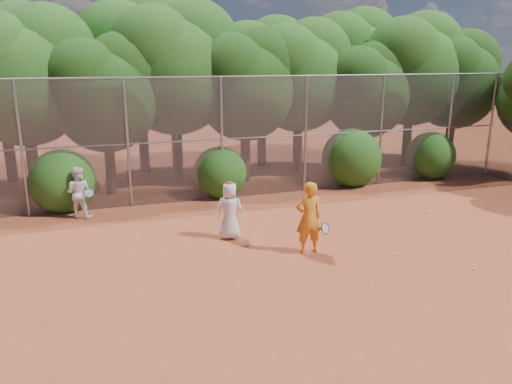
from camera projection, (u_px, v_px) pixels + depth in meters
name	position (u px, v px, depth m)	size (l,w,h in m)	color
ground	(331.00, 260.00, 11.65)	(80.00, 80.00, 0.00)	#973C22
fence_back	(247.00, 136.00, 16.57)	(20.05, 0.09, 4.03)	gray
tree_1	(24.00, 71.00, 16.23)	(4.64, 4.03, 6.35)	black
tree_2	(106.00, 89.00, 16.51)	(3.99, 3.47, 5.47)	black
tree_3	(175.00, 63.00, 18.00)	(4.89, 4.26, 6.70)	black
tree_4	(246.00, 81.00, 18.38)	(4.19, 3.64, 5.73)	black
tree_5	(300.00, 72.00, 19.81)	(4.51, 3.92, 6.17)	black
tree_6	(367.00, 87.00, 19.81)	(3.86, 3.36, 5.29)	black
tree_7	(413.00, 65.00, 20.93)	(4.77, 4.14, 6.53)	black
tree_8	(456.00, 76.00, 21.39)	(4.25, 3.70, 5.82)	black
tree_9	(0.00, 65.00, 17.98)	(4.83, 4.20, 6.62)	black
tree_10	(140.00, 56.00, 19.64)	(5.15, 4.48, 7.06)	black
tree_11	(263.00, 68.00, 20.94)	(4.64, 4.03, 6.35)	black
tree_12	(351.00, 59.00, 22.79)	(5.02, 4.37, 6.88)	black
bush_0	(62.00, 178.00, 15.30)	(2.00, 2.00, 2.00)	#1C4A12
bush_1	(220.00, 170.00, 16.87)	(1.80, 1.80, 1.80)	#1C4A12
bush_2	(351.00, 155.00, 18.36)	(2.20, 2.20, 2.20)	#1C4A12
bush_3	(431.00, 154.00, 19.48)	(1.90, 1.90, 1.90)	#1C4A12
player_yellow	(309.00, 218.00, 11.87)	(0.84, 0.55, 1.77)	orange
player_teen	(230.00, 210.00, 12.88)	(0.88, 0.79, 1.53)	white
player_white	(78.00, 192.00, 14.59)	(0.91, 0.81, 1.53)	white
ball_0	(457.00, 236.00, 13.11)	(0.07, 0.07, 0.07)	#C9E229
ball_1	(426.00, 212.00, 15.19)	(0.07, 0.07, 0.07)	#C9E229
ball_2	(473.00, 269.00, 11.08)	(0.07, 0.07, 0.07)	#C9E229
ball_3	(463.00, 215.00, 14.89)	(0.07, 0.07, 0.07)	#C9E229
ball_4	(398.00, 254.00, 11.89)	(0.07, 0.07, 0.07)	#C9E229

